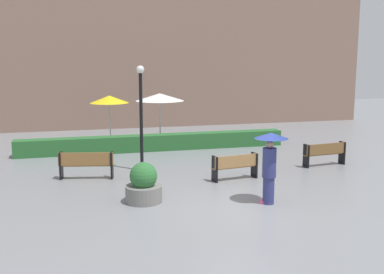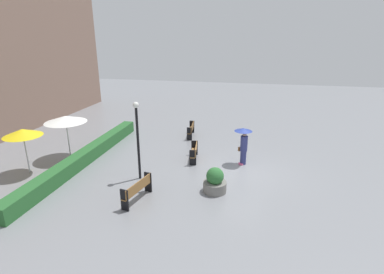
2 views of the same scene
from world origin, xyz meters
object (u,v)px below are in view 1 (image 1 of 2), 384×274
(lamp_post, at_px, (141,107))
(bench_far_left, at_px, (86,163))
(bench_far_right, at_px, (325,152))
(pedestrian_with_umbrella, at_px, (270,159))
(planter_pot, at_px, (144,185))
(patio_umbrella_white, at_px, (160,97))
(bench_mid_center, at_px, (235,165))
(patio_umbrella_yellow, at_px, (109,99))

(lamp_post, bearing_deg, bench_far_left, -160.64)
(bench_far_right, distance_m, pedestrian_with_umbrella, 5.50)
(bench_far_left, relative_size, lamp_post, 0.49)
(bench_far_left, distance_m, lamp_post, 2.76)
(planter_pot, relative_size, lamp_post, 0.30)
(patio_umbrella_white, bearing_deg, bench_mid_center, -80.29)
(bench_far_left, distance_m, patio_umbrella_white, 6.84)
(lamp_post, bearing_deg, patio_umbrella_white, 71.39)
(bench_far_right, relative_size, planter_pot, 1.56)
(lamp_post, bearing_deg, patio_umbrella_yellow, 96.21)
(bench_mid_center, height_order, patio_umbrella_yellow, patio_umbrella_yellow)
(pedestrian_with_umbrella, xyz_separation_m, lamp_post, (-2.83, 4.76, 1.05))
(bench_far_right, distance_m, patio_umbrella_yellow, 10.17)
(bench_far_left, height_order, planter_pot, planter_pot)
(pedestrian_with_umbrella, height_order, planter_pot, pedestrian_with_umbrella)
(patio_umbrella_white, bearing_deg, bench_far_right, -48.66)
(pedestrian_with_umbrella, bearing_deg, bench_far_right, 42.88)
(bench_mid_center, relative_size, patio_umbrella_white, 0.68)
(bench_mid_center, relative_size, planter_pot, 1.44)
(bench_far_left, bearing_deg, patio_umbrella_white, 56.82)
(planter_pot, height_order, lamp_post, lamp_post)
(pedestrian_with_umbrella, bearing_deg, bench_far_left, 139.91)
(patio_umbrella_yellow, bearing_deg, planter_pot, -89.51)
(bench_mid_center, xyz_separation_m, pedestrian_with_umbrella, (0.01, -2.65, 0.78))
(lamp_post, distance_m, patio_umbrella_white, 5.11)
(planter_pot, xyz_separation_m, lamp_post, (0.54, 3.73, 1.84))
(bench_far_right, bearing_deg, bench_far_left, 177.69)
(bench_mid_center, bearing_deg, bench_far_left, 163.68)
(lamp_post, bearing_deg, bench_mid_center, -36.81)
(bench_far_left, relative_size, pedestrian_with_umbrella, 0.92)
(bench_far_left, bearing_deg, planter_pot, -64.35)
(planter_pot, bearing_deg, patio_umbrella_white, 75.81)
(bench_far_right, relative_size, patio_umbrella_yellow, 0.77)
(bench_mid_center, relative_size, pedestrian_with_umbrella, 0.83)
(planter_pot, xyz_separation_m, patio_umbrella_white, (2.17, 8.58, 1.78))
(planter_pot, bearing_deg, patio_umbrella_yellow, 90.49)
(patio_umbrella_yellow, bearing_deg, lamp_post, -83.79)
(planter_pot, distance_m, patio_umbrella_yellow, 9.56)
(pedestrian_with_umbrella, distance_m, lamp_post, 5.64)
(bench_mid_center, distance_m, bench_far_right, 4.14)
(bench_far_right, bearing_deg, planter_pot, -160.01)
(patio_umbrella_white, bearing_deg, bench_far_left, -123.18)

